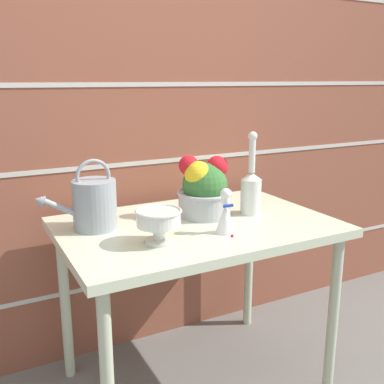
{
  "coord_description": "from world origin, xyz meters",
  "views": [
    {
      "loc": [
        -0.82,
        -1.52,
        1.31
      ],
      "look_at": [
        0.0,
        0.04,
        0.86
      ],
      "focal_mm": 42.0,
      "sensor_mm": 36.0,
      "label": 1
    }
  ],
  "objects_px": {
    "watering_can": "(94,203)",
    "glass_decanter": "(251,188)",
    "flower_planter": "(204,189)",
    "crystal_pedestal_bowl": "(159,220)",
    "figurine_vase": "(225,215)"
  },
  "relations": [
    {
      "from": "watering_can",
      "to": "flower_planter",
      "type": "height_order",
      "value": "watering_can"
    },
    {
      "from": "flower_planter",
      "to": "figurine_vase",
      "type": "height_order",
      "value": "flower_planter"
    },
    {
      "from": "watering_can",
      "to": "glass_decanter",
      "type": "distance_m",
      "value": 0.66
    },
    {
      "from": "watering_can",
      "to": "flower_planter",
      "type": "relative_size",
      "value": 1.2
    },
    {
      "from": "crystal_pedestal_bowl",
      "to": "flower_planter",
      "type": "xyz_separation_m",
      "value": [
        0.3,
        0.21,
        0.03
      ]
    },
    {
      "from": "glass_decanter",
      "to": "figurine_vase",
      "type": "relative_size",
      "value": 2.05
    },
    {
      "from": "crystal_pedestal_bowl",
      "to": "glass_decanter",
      "type": "relative_size",
      "value": 0.47
    },
    {
      "from": "crystal_pedestal_bowl",
      "to": "figurine_vase",
      "type": "relative_size",
      "value": 0.96
    },
    {
      "from": "watering_can",
      "to": "crystal_pedestal_bowl",
      "type": "distance_m",
      "value": 0.31
    },
    {
      "from": "crystal_pedestal_bowl",
      "to": "figurine_vase",
      "type": "xyz_separation_m",
      "value": [
        0.26,
        -0.02,
        -0.01
      ]
    },
    {
      "from": "flower_planter",
      "to": "figurine_vase",
      "type": "bearing_deg",
      "value": -99.19
    },
    {
      "from": "flower_planter",
      "to": "glass_decanter",
      "type": "xyz_separation_m",
      "value": [
        0.19,
        -0.07,
        -0.01
      ]
    },
    {
      "from": "watering_can",
      "to": "figurine_vase",
      "type": "relative_size",
      "value": 1.8
    },
    {
      "from": "watering_can",
      "to": "glass_decanter",
      "type": "height_order",
      "value": "glass_decanter"
    },
    {
      "from": "flower_planter",
      "to": "glass_decanter",
      "type": "relative_size",
      "value": 0.73
    }
  ]
}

